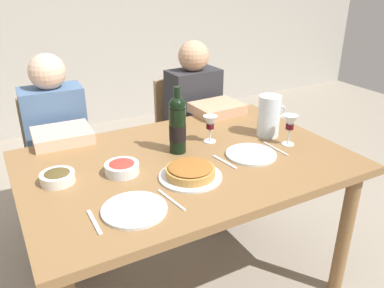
{
  "coord_description": "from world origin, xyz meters",
  "views": [
    {
      "loc": [
        -0.77,
        -1.45,
        1.58
      ],
      "look_at": [
        0.07,
        0.08,
        0.79
      ],
      "focal_mm": 36.54,
      "sensor_mm": 36.0,
      "label": 1
    }
  ],
  "objects_px": {
    "dining_table": "(187,176)",
    "wine_glass_right_diner": "(290,124)",
    "wine_bottle": "(177,125)",
    "water_pitcher": "(269,118)",
    "diner_right": "(202,126)",
    "wine_glass_left_diner": "(210,124)",
    "chair_left": "(58,156)",
    "chair_right": "(185,131)",
    "baked_tart": "(190,172)",
    "diner_left": "(62,153)",
    "olive_bowl": "(57,177)",
    "dinner_plate_left_setting": "(251,154)",
    "dinner_plate_right_setting": "(134,210)",
    "salad_bowl": "(122,167)"
  },
  "relations": [
    {
      "from": "diner_left",
      "to": "chair_right",
      "type": "relative_size",
      "value": 1.33
    },
    {
      "from": "baked_tart",
      "to": "dinner_plate_left_setting",
      "type": "height_order",
      "value": "baked_tart"
    },
    {
      "from": "dining_table",
      "to": "olive_bowl",
      "type": "bearing_deg",
      "value": 173.51
    },
    {
      "from": "water_pitcher",
      "to": "salad_bowl",
      "type": "height_order",
      "value": "water_pitcher"
    },
    {
      "from": "wine_glass_right_diner",
      "to": "dinner_plate_right_setting",
      "type": "relative_size",
      "value": 0.64
    },
    {
      "from": "dining_table",
      "to": "olive_bowl",
      "type": "xyz_separation_m",
      "value": [
        -0.57,
        0.07,
        0.12
      ]
    },
    {
      "from": "chair_left",
      "to": "diner_right",
      "type": "height_order",
      "value": "diner_right"
    },
    {
      "from": "diner_left",
      "to": "diner_right",
      "type": "distance_m",
      "value": 0.91
    },
    {
      "from": "baked_tart",
      "to": "wine_glass_right_diner",
      "type": "height_order",
      "value": "wine_glass_right_diner"
    },
    {
      "from": "baked_tart",
      "to": "dinner_plate_left_setting",
      "type": "xyz_separation_m",
      "value": [
        0.36,
        0.05,
        -0.02
      ]
    },
    {
      "from": "wine_glass_left_diner",
      "to": "chair_left",
      "type": "distance_m",
      "value": 1.07
    },
    {
      "from": "dining_table",
      "to": "dinner_plate_left_setting",
      "type": "relative_size",
      "value": 6.23
    },
    {
      "from": "dining_table",
      "to": "salad_bowl",
      "type": "xyz_separation_m",
      "value": [
        -0.31,
        0.01,
        0.12
      ]
    },
    {
      "from": "wine_bottle",
      "to": "wine_glass_right_diner",
      "type": "bearing_deg",
      "value": -20.1
    },
    {
      "from": "baked_tart",
      "to": "dinner_plate_left_setting",
      "type": "bearing_deg",
      "value": 7.87
    },
    {
      "from": "wine_bottle",
      "to": "baked_tart",
      "type": "distance_m",
      "value": 0.29
    },
    {
      "from": "chair_right",
      "to": "dining_table",
      "type": "bearing_deg",
      "value": 60.43
    },
    {
      "from": "baked_tart",
      "to": "dinner_plate_right_setting",
      "type": "xyz_separation_m",
      "value": [
        -0.3,
        -0.12,
        -0.02
      ]
    },
    {
      "from": "wine_glass_left_diner",
      "to": "wine_glass_right_diner",
      "type": "bearing_deg",
      "value": -33.81
    },
    {
      "from": "dining_table",
      "to": "dinner_plate_right_setting",
      "type": "relative_size",
      "value": 6.13
    },
    {
      "from": "water_pitcher",
      "to": "baked_tart",
      "type": "height_order",
      "value": "water_pitcher"
    },
    {
      "from": "water_pitcher",
      "to": "salad_bowl",
      "type": "xyz_separation_m",
      "value": [
        -0.82,
        -0.03,
        -0.07
      ]
    },
    {
      "from": "chair_left",
      "to": "diner_left",
      "type": "bearing_deg",
      "value": 90.47
    },
    {
      "from": "wine_bottle",
      "to": "wine_glass_left_diner",
      "type": "distance_m",
      "value": 0.2
    },
    {
      "from": "wine_glass_right_diner",
      "to": "diner_left",
      "type": "height_order",
      "value": "diner_left"
    },
    {
      "from": "water_pitcher",
      "to": "diner_right",
      "type": "bearing_deg",
      "value": 95.57
    },
    {
      "from": "dining_table",
      "to": "wine_bottle",
      "type": "xyz_separation_m",
      "value": [
        -0.0,
        0.09,
        0.23
      ]
    },
    {
      "from": "dining_table",
      "to": "wine_glass_right_diner",
      "type": "distance_m",
      "value": 0.57
    },
    {
      "from": "water_pitcher",
      "to": "baked_tart",
      "type": "relative_size",
      "value": 0.81
    },
    {
      "from": "baked_tart",
      "to": "wine_glass_left_diner",
      "type": "xyz_separation_m",
      "value": [
        0.27,
        0.28,
        0.07
      ]
    },
    {
      "from": "dining_table",
      "to": "wine_glass_right_diner",
      "type": "xyz_separation_m",
      "value": [
        0.53,
        -0.1,
        0.2
      ]
    },
    {
      "from": "baked_tart",
      "to": "dining_table",
      "type": "bearing_deg",
      "value": 66.96
    },
    {
      "from": "dining_table",
      "to": "water_pitcher",
      "type": "relative_size",
      "value": 6.87
    },
    {
      "from": "wine_bottle",
      "to": "water_pitcher",
      "type": "bearing_deg",
      "value": -5.34
    },
    {
      "from": "wine_glass_right_diner",
      "to": "dinner_plate_left_setting",
      "type": "distance_m",
      "value": 0.26
    },
    {
      "from": "dinner_plate_right_setting",
      "to": "wine_glass_left_diner",
      "type": "bearing_deg",
      "value": 35.45
    },
    {
      "from": "wine_glass_right_diner",
      "to": "chair_right",
      "type": "distance_m",
      "value": 1.04
    },
    {
      "from": "water_pitcher",
      "to": "diner_left",
      "type": "relative_size",
      "value": 0.19
    },
    {
      "from": "diner_right",
      "to": "olive_bowl",
      "type": "bearing_deg",
      "value": 26.53
    },
    {
      "from": "olive_bowl",
      "to": "dinner_plate_right_setting",
      "type": "height_order",
      "value": "olive_bowl"
    },
    {
      "from": "wine_bottle",
      "to": "chair_right",
      "type": "xyz_separation_m",
      "value": [
        0.45,
        0.78,
        -0.4
      ]
    },
    {
      "from": "dining_table",
      "to": "water_pitcher",
      "type": "distance_m",
      "value": 0.55
    },
    {
      "from": "wine_bottle",
      "to": "diner_right",
      "type": "height_order",
      "value": "diner_right"
    },
    {
      "from": "baked_tart",
      "to": "diner_right",
      "type": "height_order",
      "value": "diner_right"
    },
    {
      "from": "wine_bottle",
      "to": "diner_left",
      "type": "relative_size",
      "value": 0.28
    },
    {
      "from": "dining_table",
      "to": "wine_glass_right_diner",
      "type": "relative_size",
      "value": 9.56
    },
    {
      "from": "dining_table",
      "to": "diner_right",
      "type": "height_order",
      "value": "diner_right"
    },
    {
      "from": "baked_tart",
      "to": "olive_bowl",
      "type": "distance_m",
      "value": 0.55
    },
    {
      "from": "olive_bowl",
      "to": "wine_glass_left_diner",
      "type": "bearing_deg",
      "value": 3.93
    },
    {
      "from": "chair_right",
      "to": "diner_right",
      "type": "height_order",
      "value": "diner_right"
    }
  ]
}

